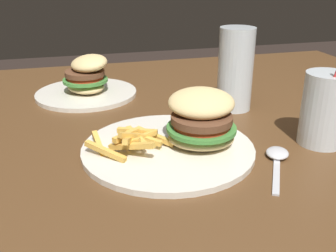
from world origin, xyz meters
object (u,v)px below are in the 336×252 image
(meal_plate_near, at_px, (184,134))
(spoon, at_px, (277,156))
(juice_glass, at_px, (324,112))
(beer_glass, at_px, (235,71))
(meal_plate_far, at_px, (87,83))

(meal_plate_near, height_order, spoon, meal_plate_near)
(juice_glass, xyz_separation_m, spoon, (-0.11, -0.04, -0.05))
(beer_glass, bearing_deg, meal_plate_near, -134.23)
(juice_glass, bearing_deg, spoon, -160.89)
(meal_plate_near, xyz_separation_m, meal_plate_far, (-0.14, 0.35, 0.00))
(meal_plate_near, distance_m, beer_glass, 0.25)
(juice_glass, distance_m, meal_plate_far, 0.55)
(meal_plate_near, relative_size, juice_glass, 1.83)
(juice_glass, height_order, meal_plate_far, juice_glass)
(meal_plate_near, xyz_separation_m, beer_glass, (0.17, 0.17, 0.05))
(beer_glass, xyz_separation_m, meal_plate_far, (-0.31, 0.18, -0.05))
(meal_plate_near, bearing_deg, juice_glass, -8.17)
(meal_plate_near, height_order, meal_plate_far, meal_plate_near)
(meal_plate_near, xyz_separation_m, juice_glass, (0.25, -0.04, 0.03))
(beer_glass, distance_m, meal_plate_far, 0.36)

